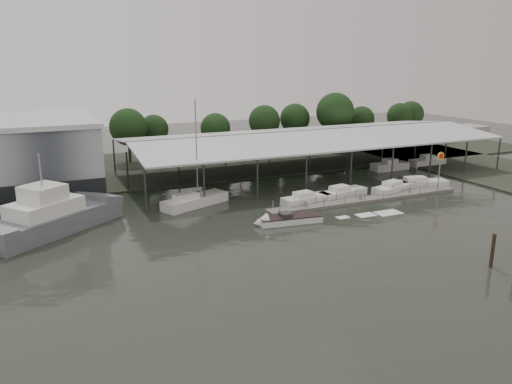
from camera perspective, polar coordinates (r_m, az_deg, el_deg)
name	(u,v)px	position (r m, az deg, el deg)	size (l,w,h in m)	color
ground	(303,243)	(50.10, 5.41, -5.86)	(200.00, 200.00, 0.00)	#272C24
land_strip_far	(184,164)	(87.63, -8.27, 3.15)	(140.00, 30.00, 0.30)	#313729
covered_boat_shed	(310,135)	(80.46, 6.23, 6.54)	(58.24, 24.00, 6.96)	silver
floating_dock	(366,200)	(65.90, 12.49, -0.86)	(28.00, 2.00, 1.40)	slate
shell_fuel_sign	(440,164)	(72.76, 20.29, 3.05)	(1.10, 0.18, 5.55)	gray
distant_commercial_buildings	(434,133)	(119.70, 19.71, 6.41)	(22.00, 8.00, 4.00)	gray
grey_trawler	(54,216)	(57.25, -22.11, -2.58)	(15.51, 13.39, 8.84)	slate
white_sailboat	(194,201)	(62.62, -7.07, -1.01)	(9.28, 5.85, 13.38)	white
speedboat_underway	(285,220)	(55.70, 3.29, -3.22)	(18.83, 4.23, 2.00)	white
moored_cruiser_0	(306,199)	(63.27, 5.75, -0.85)	(6.89, 3.05, 1.70)	white
moored_cruiser_1	(342,193)	(66.90, 9.82, -0.13)	(7.45, 3.62, 1.70)	white
moored_cruiser_2	(395,188)	(71.14, 15.55, 0.44)	(7.77, 4.02, 1.70)	white
moored_cruiser_3	(417,184)	(74.62, 17.96, 0.92)	(8.85, 4.17, 1.70)	white
horizon_tree_line	(294,119)	(100.73, 4.40, 8.31)	(69.37, 12.28, 11.39)	black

